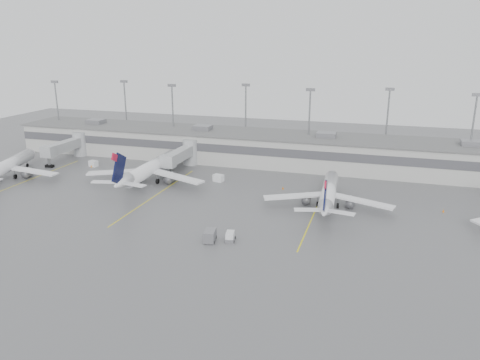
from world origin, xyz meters
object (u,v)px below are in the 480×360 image
(jet_far_left, at_px, (6,166))
(jet_mid_left, at_px, (149,169))
(baggage_tug, at_px, (230,237))
(jet_mid_right, at_px, (328,193))

(jet_far_left, relative_size, jet_mid_left, 0.90)
(jet_far_left, distance_m, baggage_tug, 67.16)
(jet_mid_left, height_order, jet_mid_right, jet_mid_left)
(jet_mid_left, distance_m, baggage_tug, 39.48)
(jet_far_left, distance_m, jet_mid_left, 35.90)
(jet_far_left, relative_size, baggage_tug, 11.11)
(jet_far_left, distance_m, jet_mid_right, 78.15)
(jet_mid_left, xyz_separation_m, jet_mid_right, (42.94, -4.42, -0.40))
(jet_far_left, height_order, baggage_tug, jet_far_left)
(jet_far_left, xyz_separation_m, jet_mid_right, (78.10, 2.82, -0.14))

